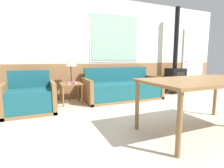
{
  "coord_description": "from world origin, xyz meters",
  "views": [
    {
      "loc": [
        -2.16,
        -2.0,
        1.06
      ],
      "look_at": [
        -0.79,
        1.22,
        0.56
      ],
      "focal_mm": 28.0,
      "sensor_mm": 36.0,
      "label": 1
    }
  ],
  "objects_px": {
    "armchair": "(30,99)",
    "wood_stove": "(175,72)",
    "side_table": "(71,87)",
    "table_lamp": "(71,63)",
    "dining_table": "(204,84)",
    "couch": "(123,90)"
  },
  "relations": [
    {
      "from": "armchair",
      "to": "wood_stove",
      "type": "relative_size",
      "value": 0.37
    },
    {
      "from": "armchair",
      "to": "side_table",
      "type": "xyz_separation_m",
      "value": [
        0.87,
        0.39,
        0.14
      ]
    },
    {
      "from": "table_lamp",
      "to": "dining_table",
      "type": "height_order",
      "value": "table_lamp"
    },
    {
      "from": "couch",
      "to": "armchair",
      "type": "height_order",
      "value": "armchair"
    },
    {
      "from": "table_lamp",
      "to": "wood_stove",
      "type": "distance_m",
      "value": 3.23
    },
    {
      "from": "side_table",
      "to": "table_lamp",
      "type": "distance_m",
      "value": 0.57
    },
    {
      "from": "side_table",
      "to": "armchair",
      "type": "bearing_deg",
      "value": -155.96
    },
    {
      "from": "armchair",
      "to": "dining_table",
      "type": "xyz_separation_m",
      "value": [
        2.38,
        -1.95,
        0.43
      ]
    },
    {
      "from": "couch",
      "to": "dining_table",
      "type": "distance_m",
      "value": 2.34
    },
    {
      "from": "table_lamp",
      "to": "wood_stove",
      "type": "xyz_separation_m",
      "value": [
        3.21,
        0.02,
        -0.32
      ]
    },
    {
      "from": "side_table",
      "to": "couch",
      "type": "bearing_deg",
      "value": -1.98
    },
    {
      "from": "armchair",
      "to": "table_lamp",
      "type": "height_order",
      "value": "table_lamp"
    },
    {
      "from": "side_table",
      "to": "table_lamp",
      "type": "height_order",
      "value": "table_lamp"
    },
    {
      "from": "armchair",
      "to": "table_lamp",
      "type": "xyz_separation_m",
      "value": [
        0.9,
        0.47,
        0.7
      ]
    },
    {
      "from": "wood_stove",
      "to": "side_table",
      "type": "bearing_deg",
      "value": -178.23
    },
    {
      "from": "side_table",
      "to": "dining_table",
      "type": "relative_size",
      "value": 0.27
    },
    {
      "from": "couch",
      "to": "side_table",
      "type": "xyz_separation_m",
      "value": [
        -1.34,
        0.05,
        0.15
      ]
    },
    {
      "from": "dining_table",
      "to": "wood_stove",
      "type": "bearing_deg",
      "value": 54.61
    },
    {
      "from": "side_table",
      "to": "wood_stove",
      "type": "bearing_deg",
      "value": 1.77
    },
    {
      "from": "dining_table",
      "to": "wood_stove",
      "type": "distance_m",
      "value": 2.99
    },
    {
      "from": "couch",
      "to": "side_table",
      "type": "distance_m",
      "value": 1.35
    },
    {
      "from": "dining_table",
      "to": "table_lamp",
      "type": "bearing_deg",
      "value": 121.41
    }
  ]
}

